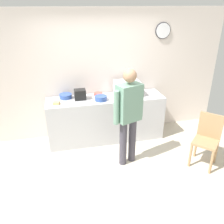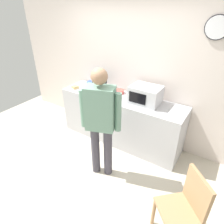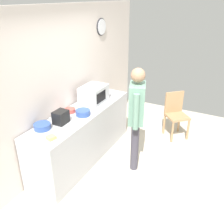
# 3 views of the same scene
# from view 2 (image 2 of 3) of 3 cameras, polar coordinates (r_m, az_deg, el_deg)

# --- Properties ---
(ground_plane) EXTENTS (6.00, 6.00, 0.00)m
(ground_plane) POSITION_cam_2_polar(r_m,az_deg,el_deg) (3.39, -10.05, -17.67)
(ground_plane) COLOR beige
(back_wall) EXTENTS (5.40, 0.13, 2.60)m
(back_wall) POSITION_cam_2_polar(r_m,az_deg,el_deg) (3.79, 4.85, 11.63)
(back_wall) COLOR silver
(back_wall) RESTS_ON ground_plane
(kitchen_counter) EXTENTS (2.36, 0.62, 0.93)m
(kitchen_counter) POSITION_cam_2_polar(r_m,az_deg,el_deg) (3.81, 2.47, -2.11)
(kitchen_counter) COLOR #B7B7BC
(kitchen_counter) RESTS_ON ground_plane
(microwave) EXTENTS (0.50, 0.39, 0.30)m
(microwave) POSITION_cam_2_polar(r_m,az_deg,el_deg) (3.37, 9.66, 4.89)
(microwave) COLOR silver
(microwave) RESTS_ON kitchen_counter
(sandwich_plate) EXTENTS (0.24, 0.24, 0.07)m
(sandwich_plate) POSITION_cam_2_polar(r_m,az_deg,el_deg) (4.00, -10.59, 6.83)
(sandwich_plate) COLOR white
(sandwich_plate) RESTS_ON kitchen_counter
(salad_bowl) EXTENTS (0.18, 0.18, 0.06)m
(salad_bowl) POSITION_cam_2_polar(r_m,az_deg,el_deg) (3.75, 2.18, 5.93)
(salad_bowl) COLOR #C64C42
(salad_bowl) RESTS_ON kitchen_counter
(cereal_bowl) EXTENTS (0.25, 0.25, 0.08)m
(cereal_bowl) POSITION_cam_2_polar(r_m,az_deg,el_deg) (4.11, -5.63, 8.09)
(cereal_bowl) COLOR #33519E
(cereal_bowl) RESTS_ON kitchen_counter
(mixing_bowl) EXTENTS (0.24, 0.24, 0.09)m
(mixing_bowl) POSITION_cam_2_polar(r_m,az_deg,el_deg) (3.54, 0.16, 4.71)
(mixing_bowl) COLOR #33519E
(mixing_bowl) RESTS_ON kitchen_counter
(toaster) EXTENTS (0.22, 0.18, 0.20)m
(toaster) POSITION_cam_2_polar(r_m,az_deg,el_deg) (3.83, -3.59, 7.52)
(toaster) COLOR black
(toaster) RESTS_ON kitchen_counter
(fork_utensil) EXTENTS (0.10, 0.16, 0.01)m
(fork_utensil) POSITION_cam_2_polar(r_m,az_deg,el_deg) (3.98, -0.78, 6.96)
(fork_utensil) COLOR silver
(fork_utensil) RESTS_ON kitchen_counter
(spoon_utensil) EXTENTS (0.16, 0.09, 0.01)m
(spoon_utensil) POSITION_cam_2_polar(r_m,az_deg,el_deg) (3.19, 16.51, -0.43)
(spoon_utensil) COLOR silver
(spoon_utensil) RESTS_ON kitchen_counter
(person_standing) EXTENTS (0.56, 0.36, 1.74)m
(person_standing) POSITION_cam_2_polar(r_m,az_deg,el_deg) (2.77, -3.31, -1.81)
(person_standing) COLOR #3F3C48
(person_standing) RESTS_ON ground_plane
(wooden_chair) EXTENTS (0.57, 0.57, 0.94)m
(wooden_chair) POSITION_cam_2_polar(r_m,az_deg,el_deg) (2.49, 20.26, -24.16)
(wooden_chair) COLOR #A87F56
(wooden_chair) RESTS_ON ground_plane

